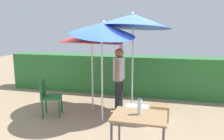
% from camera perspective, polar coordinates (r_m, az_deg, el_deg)
% --- Properties ---
extents(ground_plane, '(24.00, 24.00, 0.00)m').
position_cam_1_polar(ground_plane, '(5.13, -0.86, -12.77)').
color(ground_plane, '#9E8466').
extents(hedge_row, '(8.00, 0.70, 1.23)m').
position_cam_1_polar(hedge_row, '(6.98, 3.86, -1.29)').
color(hedge_row, '#2D7033').
rests_on(hedge_row, ground_plane).
extents(umbrella_rainbow, '(1.82, 1.82, 2.50)m').
position_cam_1_polar(umbrella_rainbow, '(5.19, 5.59, 12.91)').
color(umbrella_rainbow, silver).
rests_on(umbrella_rainbow, ground_plane).
extents(umbrella_orange, '(1.63, 1.64, 2.08)m').
position_cam_1_polar(umbrella_orange, '(5.42, -5.53, 8.56)').
color(umbrella_orange, silver).
rests_on(umbrella_orange, ground_plane).
extents(umbrella_yellow, '(1.46, 1.43, 2.38)m').
position_cam_1_polar(umbrella_yellow, '(4.60, -2.48, 10.89)').
color(umbrella_yellow, silver).
rests_on(umbrella_yellow, ground_plane).
extents(person_vendor, '(0.22, 0.55, 1.88)m').
position_cam_1_polar(person_vendor, '(5.32, 1.89, -1.37)').
color(person_vendor, black).
rests_on(person_vendor, ground_plane).
extents(chair_plastic, '(0.56, 0.56, 0.89)m').
position_cam_1_polar(chair_plastic, '(5.34, -16.53, -6.46)').
color(chair_plastic, '#236633').
rests_on(chair_plastic, ground_plane).
extents(cooler_box, '(0.49, 0.36, 0.37)m').
position_cam_1_polar(cooler_box, '(4.88, 6.48, -11.70)').
color(cooler_box, silver).
rests_on(cooler_box, ground_plane).
extents(crate_cardboard, '(0.41, 0.33, 0.35)m').
position_cam_1_polar(crate_cardboard, '(5.12, 12.59, -10.91)').
color(crate_cardboard, '#9E7A4C').
rests_on(crate_cardboard, ground_plane).
extents(folding_table, '(0.80, 0.60, 0.78)m').
position_cam_1_polar(folding_table, '(3.30, 7.26, -13.42)').
color(folding_table, '#4C4C51').
rests_on(folding_table, ground_plane).
extents(bottle_water, '(0.07, 0.07, 0.24)m').
position_cam_1_polar(bottle_water, '(3.25, 7.37, -9.75)').
color(bottle_water, silver).
rests_on(bottle_water, folding_table).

